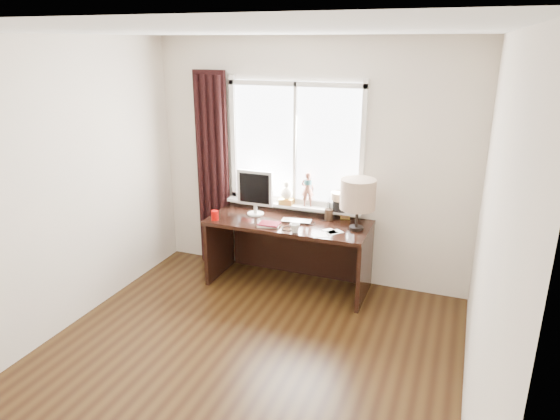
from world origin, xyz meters
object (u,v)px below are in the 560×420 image
at_px(desk, 291,239).
at_px(table_lamp, 358,195).
at_px(mug, 295,228).
at_px(laptop, 297,221).
at_px(red_cup, 215,215).
at_px(monitor, 255,190).

xyz_separation_m(desk, table_lamp, (0.72, -0.08, 0.61)).
relative_size(desk, table_lamp, 3.27).
xyz_separation_m(mug, table_lamp, (0.55, 0.30, 0.32)).
height_order(laptop, red_cup, red_cup).
distance_m(laptop, desk, 0.29).
height_order(red_cup, desk, red_cup).
relative_size(red_cup, desk, 0.06).
distance_m(laptop, monitor, 0.57).
xyz_separation_m(monitor, table_lamp, (1.13, -0.06, 0.09)).
height_order(monitor, table_lamp, table_lamp).
bearing_deg(table_lamp, monitor, 177.17).
relative_size(laptop, mug, 3.23).
bearing_deg(laptop, table_lamp, -5.93).
distance_m(red_cup, desk, 0.86).
bearing_deg(desk, table_lamp, -6.37).
height_order(red_cup, monitor, monitor).
bearing_deg(table_lamp, mug, -151.61).
bearing_deg(table_lamp, laptop, -178.46).
bearing_deg(desk, laptop, -46.36).
height_order(mug, table_lamp, table_lamp).
bearing_deg(mug, desk, 114.26).
xyz_separation_m(red_cup, desk, (0.74, 0.34, -0.29)).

